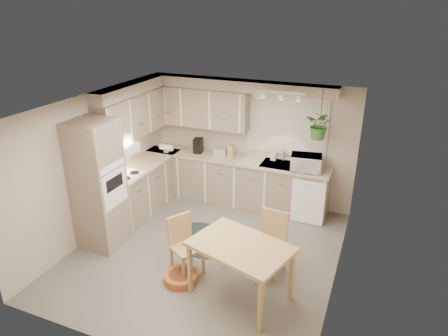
{
  "coord_description": "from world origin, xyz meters",
  "views": [
    {
      "loc": [
        2.31,
        -4.86,
        3.74
      ],
      "look_at": [
        0.09,
        0.55,
        1.27
      ],
      "focal_mm": 32.0,
      "sensor_mm": 36.0,
      "label": 1
    }
  ],
  "objects": [
    {
      "name": "sink",
      "position": [
        0.7,
        1.8,
        0.9
      ],
      "size": [
        0.7,
        0.48,
        0.1
      ],
      "primitive_type": "cube",
      "color": "#B4B7BD",
      "rests_on": "counter_back"
    },
    {
      "name": "range_hood",
      "position": [
        -1.7,
        0.3,
        1.4
      ],
      "size": [
        0.4,
        0.6,
        0.14
      ],
      "primitive_type": "cube",
      "color": "white",
      "rests_on": "upper_cab_left"
    },
    {
      "name": "counter_back",
      "position": [
        -0.2,
        1.79,
        0.92
      ],
      "size": [
        3.64,
        0.64,
        0.04
      ],
      "primitive_type": "cube",
      "color": "tan",
      "rests_on": "base_cab_back"
    },
    {
      "name": "chair_left",
      "position": [
        -0.04,
        -0.55,
        0.44
      ],
      "size": [
        0.57,
        0.57,
        0.88
      ],
      "primitive_type": "cube",
      "rotation": [
        0.0,
        0.0,
        -2.11
      ],
      "color": "tan",
      "rests_on": "floor"
    },
    {
      "name": "upper_cab_left",
      "position": [
        -1.82,
        1.0,
        1.83
      ],
      "size": [
        0.35,
        2.0,
        0.75
      ],
      "primitive_type": "cube",
      "color": "gray",
      "rests_on": "wall_left"
    },
    {
      "name": "pet_bed",
      "position": [
        -0.04,
        -0.78,
        0.06
      ],
      "size": [
        0.56,
        0.56,
        0.11
      ],
      "primitive_type": "cylinder",
      "rotation": [
        0.0,
        0.0,
        -0.15
      ],
      "color": "#C06926",
      "rests_on": "floor"
    },
    {
      "name": "track_light_bar",
      "position": [
        0.7,
        1.55,
        2.33
      ],
      "size": [
        0.8,
        0.04,
        0.04
      ],
      "primitive_type": "cube",
      "color": "white",
      "rests_on": "ceiling"
    },
    {
      "name": "counter_left",
      "position": [
        -1.69,
        0.88,
        0.92
      ],
      "size": [
        0.64,
        1.89,
        0.04
      ],
      "primitive_type": "cube",
      "color": "tan",
      "rests_on": "base_cab_left"
    },
    {
      "name": "cooktop",
      "position": [
        -1.68,
        0.3,
        0.94
      ],
      "size": [
        0.52,
        0.58,
        0.02
      ],
      "primitive_type": "cube",
      "color": "white",
      "rests_on": "counter_left"
    },
    {
      "name": "soap_bottle",
      "position": [
        0.51,
        1.95,
        0.99
      ],
      "size": [
        0.11,
        0.22,
        0.1
      ],
      "primitive_type": "imported",
      "rotation": [
        0.0,
        0.0,
        0.07
      ],
      "color": "white",
      "rests_on": "counter_back"
    },
    {
      "name": "wall_back",
      "position": [
        0.0,
        2.1,
        1.2
      ],
      "size": [
        4.0,
        0.04,
        2.4
      ],
      "primitive_type": "cube",
      "color": "#B7A797",
      "rests_on": "floor"
    },
    {
      "name": "wall_oven_face",
      "position": [
        -1.35,
        -0.38,
        1.05
      ],
      "size": [
        0.02,
        0.56,
        0.58
      ],
      "primitive_type": "cube",
      "color": "white",
      "rests_on": "oven_stack"
    },
    {
      "name": "chair_back",
      "position": [
        1.05,
        -0.07,
        0.46
      ],
      "size": [
        0.47,
        0.47,
        0.93
      ],
      "primitive_type": "cube",
      "rotation": [
        0.0,
        0.0,
        3.05
      ],
      "color": "tan",
      "rests_on": "floor"
    },
    {
      "name": "microwave",
      "position": [
        1.18,
        1.7,
        1.12
      ],
      "size": [
        0.57,
        0.38,
        0.36
      ],
      "primitive_type": "imported",
      "rotation": [
        0.0,
        0.0,
        0.17
      ],
      "color": "white",
      "rests_on": "counter_back"
    },
    {
      "name": "toaster",
      "position": [
        -0.52,
        1.82,
        1.01
      ],
      "size": [
        0.27,
        0.19,
        0.15
      ],
      "primitive_type": "cube",
      "rotation": [
        0.0,
        0.0,
        0.21
      ],
      "color": "#B4B7BD",
      "rests_on": "counter_back"
    },
    {
      "name": "wall_front",
      "position": [
        0.0,
        -2.1,
        1.2
      ],
      "size": [
        4.0,
        0.04,
        2.4
      ],
      "primitive_type": "cube",
      "color": "#B7A797",
      "rests_on": "floor"
    },
    {
      "name": "braided_rug",
      "position": [
        -0.18,
        0.31,
        0.01
      ],
      "size": [
        1.51,
        1.24,
        0.01
      ],
      "primitive_type": "ellipsoid",
      "rotation": [
        0.0,
        0.0,
        -0.18
      ],
      "color": "black",
      "rests_on": "floor"
    },
    {
      "name": "oven_stack",
      "position": [
        -1.68,
        -0.38,
        1.05
      ],
      "size": [
        0.65,
        0.65,
        2.1
      ],
      "primitive_type": "cube",
      "color": "gray",
      "rests_on": "floor"
    },
    {
      "name": "soffit_left",
      "position": [
        -1.85,
        1.0,
        2.3
      ],
      "size": [
        0.3,
        2.0,
        0.2
      ],
      "primitive_type": "cube",
      "color": "#B7A797",
      "rests_on": "wall_left"
    },
    {
      "name": "wall_left",
      "position": [
        -2.0,
        0.0,
        1.2
      ],
      "size": [
        0.04,
        4.2,
        2.4
      ],
      "primitive_type": "cube",
      "color": "#B7A797",
      "rests_on": "floor"
    },
    {
      "name": "window_frame",
      "position": [
        0.7,
        2.08,
        1.6
      ],
      "size": [
        1.5,
        0.02,
        1.1
      ],
      "primitive_type": "cube",
      "color": "beige",
      "rests_on": "wall_back"
    },
    {
      "name": "wall_clock",
      "position": [
        0.15,
        2.07,
        2.18
      ],
      "size": [
        0.3,
        0.03,
        0.3
      ],
      "primitive_type": "cylinder",
      "rotation": [
        1.57,
        0.0,
        0.0
      ],
      "color": "#DEBF4E",
      "rests_on": "wall_back"
    },
    {
      "name": "dining_table",
      "position": [
        0.84,
        -0.73,
        0.4
      ],
      "size": [
        1.46,
        1.18,
        0.8
      ],
      "primitive_type": "cube",
      "rotation": [
        0.0,
        0.0,
        -0.29
      ],
      "color": "tan",
      "rests_on": "floor"
    },
    {
      "name": "ceiling",
      "position": [
        0.0,
        0.0,
        2.4
      ],
      "size": [
        4.2,
        4.2,
        0.0
      ],
      "primitive_type": "plane",
      "color": "white",
      "rests_on": "wall_back"
    },
    {
      "name": "knife_block",
      "position": [
        -0.31,
        1.85,
        1.06
      ],
      "size": [
        0.11,
        0.11,
        0.24
      ],
      "primitive_type": "cube",
      "rotation": [
        0.0,
        0.0,
        0.0
      ],
      "color": "tan",
      "rests_on": "counter_back"
    },
    {
      "name": "window_blinds",
      "position": [
        0.7,
        2.07,
        1.6
      ],
      "size": [
        1.4,
        0.02,
        1.0
      ],
      "primitive_type": "cube",
      "color": "silver",
      "rests_on": "wall_back"
    },
    {
      "name": "hanging_plant",
      "position": [
        1.35,
        1.7,
        1.74
      ],
      "size": [
        0.57,
        0.6,
        0.38
      ],
      "primitive_type": "imported",
      "rotation": [
        0.0,
        0.0,
        -0.31
      ],
      "color": "#316729",
      "rests_on": "ceiling"
    },
    {
      "name": "floor",
      "position": [
        0.0,
        0.0,
        0.0
      ],
      "size": [
        4.2,
        4.2,
        0.0
      ],
      "primitive_type": "plane",
      "color": "slate",
      "rests_on": "ground"
    },
    {
      "name": "base_cab_left",
      "position": [
        -1.7,
        0.88,
        0.45
      ],
      "size": [
        0.6,
        1.85,
        0.9
      ],
      "primitive_type": "cube",
      "color": "gray",
      "rests_on": "floor"
    },
    {
      "name": "soffit_back",
      "position": [
        -0.2,
        1.95,
        2.3
      ],
      "size": [
        3.6,
        0.3,
        0.2
      ],
      "primitive_type": "cube",
      "color": "#B7A797",
      "rests_on": "wall_back"
    },
    {
      "name": "dishwasher_front",
      "position": [
        1.3,
        1.49,
        0.42
      ],
      "size": [
        0.58,
        0.02,
        0.83
      ],
      "primitive_type": "cube",
      "color": "white",
      "rests_on": "base_cab_back"
    },
    {
      "name": "coffee_maker",
      "position": [
        -0.98,
        1.8,
        1.09
      ],
      "size": [
        0.2,
        0.23,
        0.29
      ],
      "primitive_type": "cube",
      "rotation": [
        0.0,
        0.0,
        0.18
      ],
      "color": "black",
      "rests_on": "counter_back"
    },
    {
      "name": "base_cab_back",
      "position": [
        -0.2,
        1.8,
        0.45
      ],
      "size": [
        3.6,
        0.6,
        0.9
      ],
      "primitive_type": "cube",
      "color": "gray",
      "rests_on": "floor"
    },
    {
      "name": "wall_right",
      "position": [
        2.0,
        0.0,
        1.2
      ],
      "size": [
        0.04,
        4.2,
        2.4
      ],
      "primitive_type": "cube",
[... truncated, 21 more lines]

